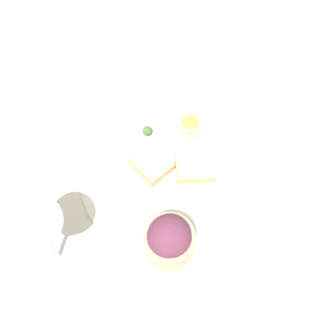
{
  "coord_description": "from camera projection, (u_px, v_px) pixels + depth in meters",
  "views": [
    {
      "loc": [
        -0.16,
        0.35,
        0.75
      ],
      "look_at": [
        0.0,
        0.0,
        0.03
      ],
      "focal_mm": 45.0,
      "sensor_mm": 36.0,
      "label": 1
    }
  ],
  "objects": [
    {
      "name": "salad_bowl",
      "position": [
        169.0,
        239.0,
        0.72
      ],
      "size": [
        0.09,
        0.09,
        0.1
      ],
      "color": "tan",
      "rests_on": "dinner_plate"
    },
    {
      "name": "cheese_toast_near",
      "position": [
        195.0,
        165.0,
        0.83
      ],
      "size": [
        0.1,
        0.1,
        0.03
      ],
      "color": "tan",
      "rests_on": "dinner_plate"
    },
    {
      "name": "napkin",
      "position": [
        45.0,
        155.0,
        0.87
      ],
      "size": [
        0.13,
        0.14,
        0.01
      ],
      "color": "beige",
      "rests_on": "ground_plane"
    },
    {
      "name": "ground_plane",
      "position": [
        168.0,
        176.0,
        0.85
      ],
      "size": [
        4.0,
        4.0,
        0.0
      ],
      "primitive_type": "plane",
      "color": "beige"
    },
    {
      "name": "cheese_toast_far",
      "position": [
        152.0,
        162.0,
        0.83
      ],
      "size": [
        0.09,
        0.08,
        0.03
      ],
      "color": "tan",
      "rests_on": "dinner_plate"
    },
    {
      "name": "fork",
      "position": [
        287.0,
        126.0,
        0.9
      ],
      "size": [
        0.2,
        0.01,
        0.01
      ],
      "color": "silver",
      "rests_on": "ground_plane"
    },
    {
      "name": "wine_glass",
      "position": [
        42.0,
        235.0,
        0.66
      ],
      "size": [
        0.09,
        0.09,
        0.17
      ],
      "color": "silver",
      "rests_on": "ground_plane"
    },
    {
      "name": "dinner_plate",
      "position": [
        168.0,
        174.0,
        0.84
      ],
      "size": [
        0.35,
        0.35,
        0.01
      ],
      "color": "silver",
      "rests_on": "ground_plane"
    },
    {
      "name": "sauce_ramekin",
      "position": [
        192.0,
        127.0,
        0.86
      ],
      "size": [
        0.04,
        0.04,
        0.04
      ],
      "color": "beige",
      "rests_on": "dinner_plate"
    },
    {
      "name": "garnish",
      "position": [
        147.0,
        131.0,
        0.87
      ],
      "size": [
        0.02,
        0.02,
        0.02
      ],
      "color": "#477533",
      "rests_on": "dinner_plate"
    }
  ]
}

